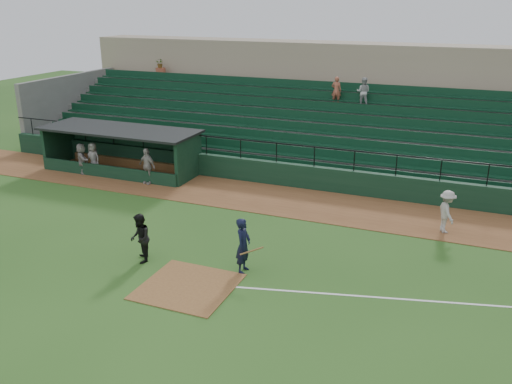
% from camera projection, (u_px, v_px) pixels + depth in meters
% --- Properties ---
extents(ground, '(90.00, 90.00, 0.00)m').
position_uv_depth(ground, '(202.00, 274.00, 19.07)').
color(ground, '#28521A').
rests_on(ground, ground).
extents(warning_track, '(40.00, 4.00, 0.03)m').
position_uv_depth(warning_track, '(280.00, 200.00, 26.05)').
color(warning_track, brown).
rests_on(warning_track, ground).
extents(home_plate_dirt, '(3.00, 3.00, 0.03)m').
position_uv_depth(home_plate_dirt, '(188.00, 286.00, 18.19)').
color(home_plate_dirt, brown).
rests_on(home_plate_dirt, ground).
extents(foul_line, '(17.49, 4.44, 0.01)m').
position_uv_depth(foul_line, '(444.00, 302.00, 17.26)').
color(foul_line, white).
rests_on(foul_line, ground).
extents(stadium_structure, '(38.00, 13.08, 6.40)m').
position_uv_depth(stadium_structure, '(328.00, 119.00, 32.68)').
color(stadium_structure, black).
rests_on(stadium_structure, ground).
extents(dugout, '(8.90, 3.20, 2.42)m').
position_uv_depth(dugout, '(125.00, 146.00, 30.46)').
color(dugout, black).
rests_on(dugout, ground).
extents(batter_at_plate, '(1.04, 0.74, 2.00)m').
position_uv_depth(batter_at_plate, '(243.00, 245.00, 18.91)').
color(batter_at_plate, black).
rests_on(batter_at_plate, ground).
extents(umpire, '(1.06, 1.12, 1.83)m').
position_uv_depth(umpire, '(140.00, 238.00, 19.68)').
color(umpire, black).
rests_on(umpire, ground).
extents(runner, '(1.09, 1.32, 1.78)m').
position_uv_depth(runner, '(447.00, 212.00, 22.15)').
color(runner, '#ACA7A0').
rests_on(runner, warning_track).
extents(dugout_player_a, '(1.19, 0.73, 1.88)m').
position_uv_depth(dugout_player_a, '(147.00, 166.00, 28.07)').
color(dugout_player_a, '#A8A29D').
rests_on(dugout_player_a, warning_track).
extents(dugout_player_b, '(0.86, 0.59, 1.68)m').
position_uv_depth(dugout_player_b, '(93.00, 158.00, 29.90)').
color(dugout_player_b, gray).
rests_on(dugout_player_b, warning_track).
extents(dugout_player_c, '(1.50, 1.41, 1.69)m').
position_uv_depth(dugout_player_c, '(82.00, 159.00, 29.75)').
color(dugout_player_c, '#A09A96').
rests_on(dugout_player_c, warning_track).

